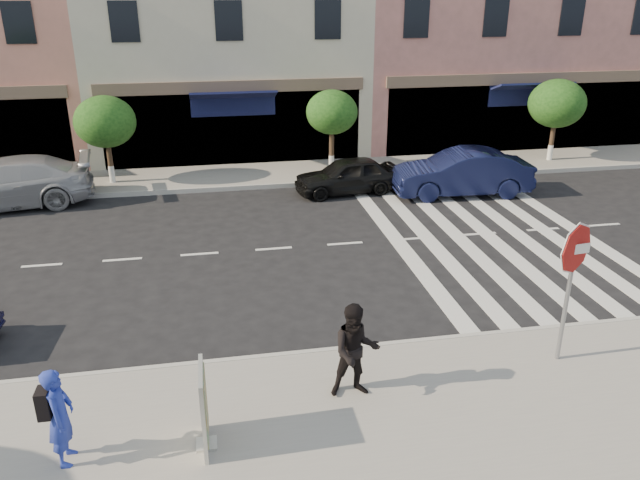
# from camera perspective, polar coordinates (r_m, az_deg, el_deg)

# --- Properties ---
(ground) EXTENTS (120.00, 120.00, 0.00)m
(ground) POSITION_cam_1_polar(r_m,az_deg,el_deg) (13.53, -2.28, -7.34)
(ground) COLOR black
(ground) RESTS_ON ground
(sidewalk_near) EXTENTS (60.00, 4.50, 0.15)m
(sidewalk_near) POSITION_cam_1_polar(r_m,az_deg,el_deg) (10.43, 0.89, -17.03)
(sidewalk_near) COLOR gray
(sidewalk_near) RESTS_ON ground
(sidewalk_far) EXTENTS (60.00, 3.00, 0.15)m
(sidewalk_far) POSITION_cam_1_polar(r_m,az_deg,el_deg) (23.65, -6.23, 5.90)
(sidewalk_far) COLOR gray
(sidewalk_far) RESTS_ON ground
(building_centre) EXTENTS (11.00, 9.00, 11.00)m
(building_centre) POSITION_cam_1_polar(r_m,az_deg,el_deg) (28.70, -8.82, 19.65)
(building_centre) COLOR beige
(building_centre) RESTS_ON ground
(street_tree_wb) EXTENTS (2.10, 2.10, 3.06)m
(street_tree_wb) POSITION_cam_1_polar(r_m,az_deg,el_deg) (23.12, -19.05, 10.16)
(street_tree_wb) COLOR #473323
(street_tree_wb) RESTS_ON sidewalk_far
(street_tree_c) EXTENTS (1.90, 1.90, 3.04)m
(street_tree_c) POSITION_cam_1_polar(r_m,az_deg,el_deg) (23.33, 1.09, 11.57)
(street_tree_c) COLOR #473323
(street_tree_c) RESTS_ON sidewalk_far
(street_tree_ea) EXTENTS (2.20, 2.20, 3.19)m
(street_tree_ea) POSITION_cam_1_polar(r_m,az_deg,el_deg) (26.62, 20.85, 11.56)
(street_tree_ea) COLOR #473323
(street_tree_ea) RESTS_ON sidewalk_far
(stop_sign) EXTENTS (0.97, 0.15, 2.75)m
(stop_sign) POSITION_cam_1_polar(r_m,az_deg,el_deg) (11.89, 22.16, -1.97)
(stop_sign) COLOR gray
(stop_sign) RESTS_ON sidewalk_near
(photographer) EXTENTS (0.38, 0.58, 1.56)m
(photographer) POSITION_cam_1_polar(r_m,az_deg,el_deg) (10.04, -22.65, -14.66)
(photographer) COLOR #22319C
(photographer) RESTS_ON sidewalk_near
(walker) EXTENTS (0.86, 0.68, 1.70)m
(walker) POSITION_cam_1_polar(r_m,az_deg,el_deg) (10.63, 3.27, -10.09)
(walker) COLOR black
(walker) RESTS_ON sidewalk_near
(poster_board) EXTENTS (0.32, 0.89, 1.36)m
(poster_board) POSITION_cam_1_polar(r_m,az_deg,el_deg) (9.79, -10.55, -15.01)
(poster_board) COLOR beige
(poster_board) RESTS_ON sidewalk_near
(car_far_left) EXTENTS (5.63, 2.88, 1.57)m
(car_far_left) POSITION_cam_1_polar(r_m,az_deg,el_deg) (22.51, -26.84, 4.64)
(car_far_left) COLOR #9B9BA0
(car_far_left) RESTS_ON ground
(car_far_mid) EXTENTS (3.79, 1.91, 1.24)m
(car_far_mid) POSITION_cam_1_polar(r_m,az_deg,el_deg) (21.58, 2.50, 5.92)
(car_far_mid) COLOR black
(car_far_mid) RESTS_ON ground
(car_far_right) EXTENTS (4.77, 1.90, 1.54)m
(car_far_right) POSITION_cam_1_polar(r_m,az_deg,el_deg) (21.86, 12.79, 6.01)
(car_far_right) COLOR black
(car_far_right) RESTS_ON ground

